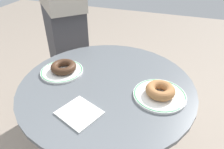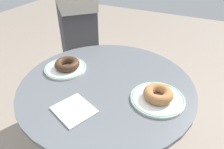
% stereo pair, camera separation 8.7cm
% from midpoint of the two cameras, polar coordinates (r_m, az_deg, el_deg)
% --- Properties ---
extents(cafe_table, '(0.75, 0.75, 0.75)m').
position_cam_midpoint_polar(cafe_table, '(1.04, -3.75, -12.39)').
color(cafe_table, '#565B60').
rests_on(cafe_table, ground).
extents(plate_left, '(0.20, 0.20, 0.01)m').
position_cam_midpoint_polar(plate_left, '(1.00, -16.15, 0.84)').
color(plate_left, white).
rests_on(plate_left, cafe_table).
extents(plate_right, '(0.21, 0.21, 0.01)m').
position_cam_midpoint_polar(plate_right, '(0.83, 10.12, -5.72)').
color(plate_right, white).
rests_on(plate_right, cafe_table).
extents(donut_chocolate, '(0.17, 0.17, 0.03)m').
position_cam_midpoint_polar(donut_chocolate, '(0.98, -15.76, 1.96)').
color(donut_chocolate, '#422819').
rests_on(donut_chocolate, plate_left).
extents(donut_cinnamon, '(0.15, 0.15, 0.04)m').
position_cam_midpoint_polar(donut_cinnamon, '(0.82, 10.29, -4.40)').
color(donut_cinnamon, '#A36B3D').
rests_on(donut_cinnamon, plate_right).
extents(paper_napkin, '(0.18, 0.17, 0.01)m').
position_cam_midpoint_polar(paper_napkin, '(0.77, -12.33, -10.49)').
color(paper_napkin, white).
rests_on(paper_napkin, cafe_table).
extents(person_figure, '(0.44, 0.44, 1.67)m').
position_cam_midpoint_polar(person_figure, '(1.48, -15.02, 14.71)').
color(person_figure, '#3D3D42').
rests_on(person_figure, ground).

